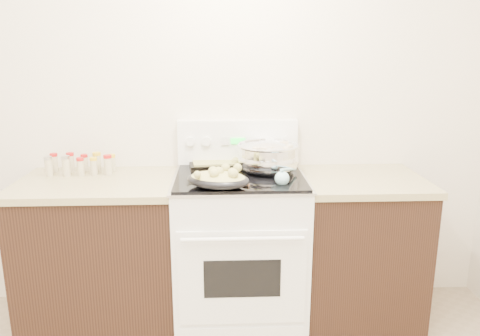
{
  "coord_description": "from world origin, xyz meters",
  "views": [
    {
      "loc": [
        0.24,
        -1.22,
        1.67
      ],
      "look_at": [
        0.35,
        1.37,
        1.0
      ],
      "focal_mm": 35.0,
      "sensor_mm": 36.0,
      "label": 1
    }
  ],
  "objects": [
    {
      "name": "room_shell",
      "position": [
        0.0,
        0.0,
        1.7
      ],
      "size": [
        4.1,
        3.6,
        2.75
      ],
      "color": "silver",
      "rests_on": "ground"
    },
    {
      "name": "counter_left",
      "position": [
        -0.48,
        1.43,
        0.46
      ],
      "size": [
        0.93,
        0.67,
        0.92
      ],
      "color": "black",
      "rests_on": "ground"
    },
    {
      "name": "counter_right",
      "position": [
        1.08,
        1.43,
        0.46
      ],
      "size": [
        0.73,
        0.67,
        0.92
      ],
      "color": "black",
      "rests_on": "ground"
    },
    {
      "name": "kitchen_range",
      "position": [
        0.35,
        1.42,
        0.49
      ],
      "size": [
        0.78,
        0.73,
        1.22
      ],
      "color": "white",
      "rests_on": "ground"
    },
    {
      "name": "mixing_bowl",
      "position": [
        0.53,
        1.5,
        1.03
      ],
      "size": [
        0.48,
        0.48,
        0.22
      ],
      "color": "silver",
      "rests_on": "kitchen_range"
    },
    {
      "name": "roasting_pan",
      "position": [
        0.23,
        1.18,
        0.99
      ],
      "size": [
        0.41,
        0.34,
        0.12
      ],
      "color": "black",
      "rests_on": "kitchen_range"
    },
    {
      "name": "baking_sheet",
      "position": [
        0.26,
        1.7,
        0.96
      ],
      "size": [
        0.47,
        0.35,
        0.06
      ],
      "color": "black",
      "rests_on": "kitchen_range"
    },
    {
      "name": "wooden_spoon",
      "position": [
        0.24,
        1.23,
        0.95
      ],
      "size": [
        0.21,
        0.19,
        0.04
      ],
      "color": "#A26D4A",
      "rests_on": "kitchen_range"
    },
    {
      "name": "blue_ladle",
      "position": [
        0.58,
        1.24,
        0.98
      ],
      "size": [
        0.15,
        0.26,
        0.1
      ],
      "color": "#97D1E1",
      "rests_on": "kitchen_range"
    },
    {
      "name": "spice_jars",
      "position": [
        -0.61,
        1.58,
        0.98
      ],
      "size": [
        0.4,
        0.15,
        0.12
      ],
      "color": "#BFB28C",
      "rests_on": "counter_left"
    }
  ]
}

